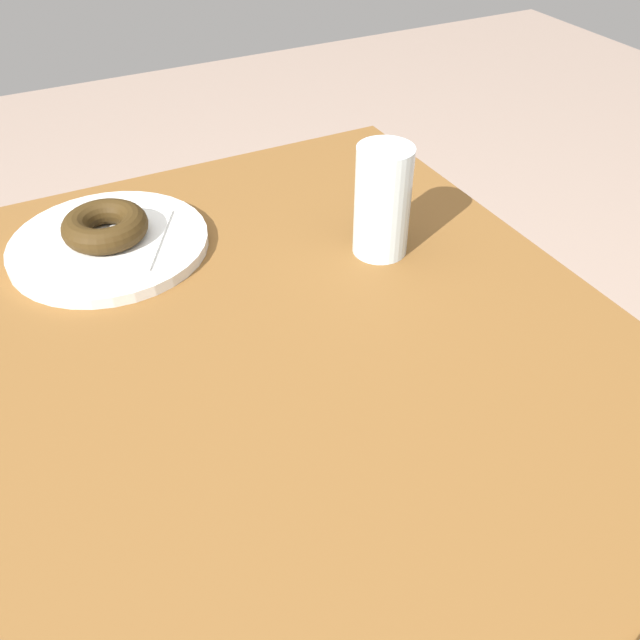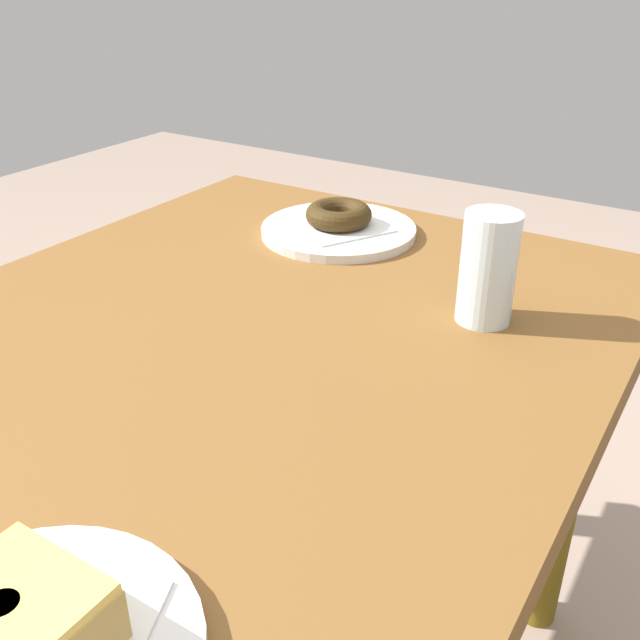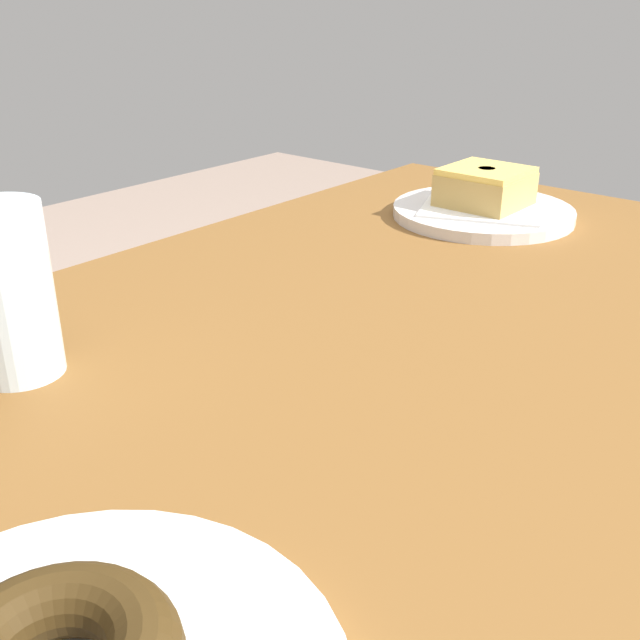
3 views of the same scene
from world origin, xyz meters
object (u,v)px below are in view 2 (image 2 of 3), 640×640
(donut_glazed_square, at_px, (9,630))
(water_glass, at_px, (488,268))
(donut_chocolate_ring, at_px, (339,214))
(plate_chocolate_ring, at_px, (338,230))

(donut_glazed_square, bearing_deg, water_glass, -6.32)
(donut_chocolate_ring, bearing_deg, water_glass, -117.28)
(plate_chocolate_ring, height_order, water_glass, water_glass)
(donut_glazed_square, bearing_deg, donut_chocolate_ring, 16.70)
(plate_chocolate_ring, distance_m, water_glass, 0.33)
(donut_glazed_square, relative_size, water_glass, 0.72)
(donut_chocolate_ring, xyz_separation_m, donut_glazed_square, (-0.74, -0.22, 0.01))
(water_glass, bearing_deg, plate_chocolate_ring, 62.72)
(donut_glazed_square, bearing_deg, plate_chocolate_ring, 16.70)
(plate_chocolate_ring, bearing_deg, water_glass, -117.28)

